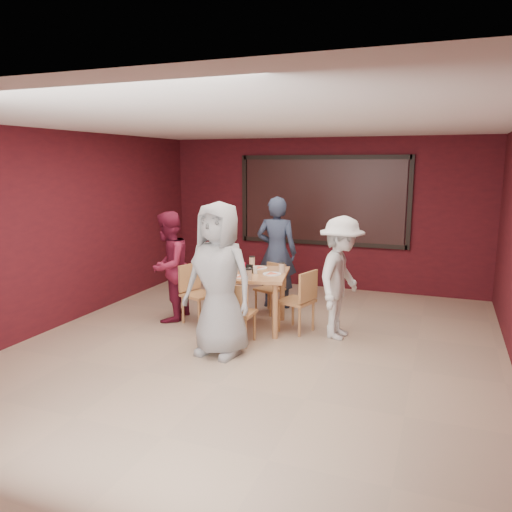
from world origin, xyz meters
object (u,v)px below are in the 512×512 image
at_px(diner_front, 219,280).
at_px(diner_back, 277,252).
at_px(chair_right, 301,298).
at_px(diner_right, 341,278).
at_px(chair_front, 237,310).
at_px(chair_left, 195,290).
at_px(chair_back, 272,285).
at_px(dining_table, 250,280).
at_px(diner_left, 168,266).

xyz_separation_m(diner_front, diner_back, (-0.01, 2.23, -0.04)).
height_order(chair_right, diner_right, diner_right).
relative_size(chair_front, diner_back, 0.45).
relative_size(chair_left, diner_right, 0.52).
height_order(diner_front, diner_back, diner_front).
bearing_deg(chair_front, chair_back, 91.71).
xyz_separation_m(chair_front, chair_back, (-0.05, 1.55, -0.03)).
bearing_deg(diner_right, diner_front, 138.90).
bearing_deg(diner_front, diner_back, 97.84).
xyz_separation_m(chair_front, chair_right, (0.64, 0.77, 0.03)).
height_order(dining_table, chair_back, dining_table).
bearing_deg(diner_left, diner_back, 128.64).
bearing_deg(chair_left, diner_left, -174.40).
relative_size(chair_back, chair_right, 0.88).
bearing_deg(chair_back, diner_right, -32.21).
distance_m(chair_front, chair_right, 1.00).
bearing_deg(chair_front, chair_right, 50.25).
relative_size(chair_front, chair_right, 0.94).
bearing_deg(diner_back, diner_front, 84.00).
bearing_deg(chair_back, chair_left, -135.33).
distance_m(chair_right, diner_back, 1.38).
relative_size(chair_front, diner_left, 0.50).
xyz_separation_m(chair_front, diner_left, (-1.36, 0.62, 0.35)).
bearing_deg(diner_back, chair_left, 48.32).
distance_m(chair_back, diner_front, 1.98).
distance_m(dining_table, chair_front, 0.76).
bearing_deg(chair_left, diner_right, 2.88).
bearing_deg(chair_right, diner_right, -0.46).
distance_m(chair_front, diner_right, 1.46).
relative_size(dining_table, chair_right, 1.37).
bearing_deg(diner_left, chair_left, 89.92).
distance_m(chair_back, diner_right, 1.51).
bearing_deg(diner_right, chair_back, 64.93).
xyz_separation_m(chair_right, diner_front, (-0.72, -1.13, 0.45)).
bearing_deg(diner_right, diner_left, 100.47).
bearing_deg(dining_table, diner_right, 2.32).
height_order(chair_front, diner_front, diner_front).
height_order(chair_front, diner_right, diner_right).
distance_m(chair_back, chair_right, 1.04).
relative_size(dining_table, diner_left, 0.73).
xyz_separation_m(chair_left, diner_back, (0.86, 1.21, 0.42)).
height_order(dining_table, diner_right, diner_right).
bearing_deg(dining_table, chair_left, -176.28).
distance_m(chair_left, diner_right, 2.16).
distance_m(diner_back, diner_left, 1.79).
distance_m(chair_right, diner_right, 0.64).
bearing_deg(chair_back, diner_back, 96.81).
relative_size(diner_front, diner_left, 1.15).
distance_m(diner_front, diner_left, 1.63).
relative_size(chair_front, diner_front, 0.44).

